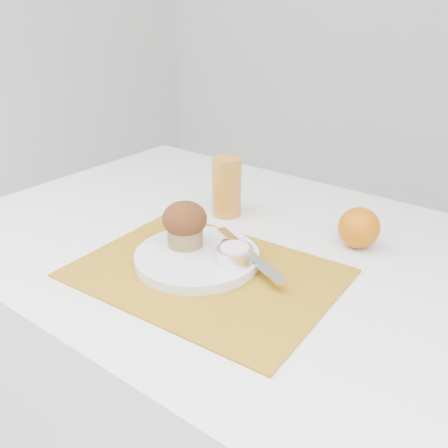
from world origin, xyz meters
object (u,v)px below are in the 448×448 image
Objects in this scene: orange at (359,228)px; plate at (197,257)px; juice_glass at (227,187)px; muffin at (185,223)px; table at (240,389)px.

plate is at bearing -129.80° from orange.
juice_glass reaches higher than muffin.
muffin is at bearing -120.00° from table.
juice_glass reaches higher than table.
orange is at bearing 50.20° from plate.
orange is at bearing 35.09° from table.
orange is (0.18, 0.13, 0.41)m from table.
plate is 2.66× the size of muffin.
juice_glass is (-0.11, 0.09, 0.44)m from table.
juice_glass is at bearing 113.89° from plate.
juice_glass is at bearing 105.30° from muffin.
juice_glass is 1.53× the size of muffin.
orange is 0.33m from muffin.
muffin reaches higher than orange.
plate is 2.83× the size of orange.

